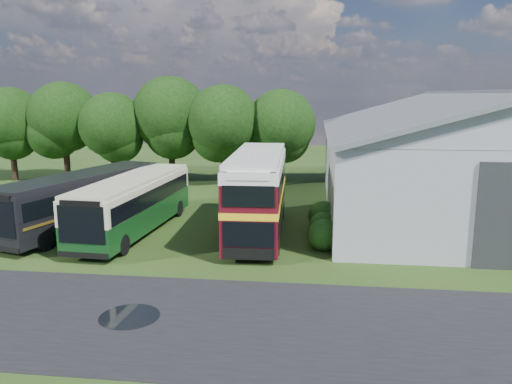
# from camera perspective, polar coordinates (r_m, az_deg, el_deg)

# --- Properties ---
(ground) EXTENTS (120.00, 120.00, 0.00)m
(ground) POSITION_cam_1_polar(r_m,az_deg,el_deg) (21.42, -7.51, -10.79)
(ground) COLOR #1F3510
(ground) RESTS_ON ground
(asphalt_road) EXTENTS (60.00, 8.00, 0.02)m
(asphalt_road) POSITION_cam_1_polar(r_m,az_deg,el_deg) (18.19, -0.44, -14.83)
(asphalt_road) COLOR black
(asphalt_road) RESTS_ON ground
(puddle) EXTENTS (2.20, 2.20, 0.01)m
(puddle) POSITION_cam_1_polar(r_m,az_deg,el_deg) (19.24, -14.25, -13.68)
(puddle) COLOR black
(puddle) RESTS_ON ground
(storage_shed) EXTENTS (18.80, 24.80, 8.15)m
(storage_shed) POSITION_cam_1_polar(r_m,az_deg,el_deg) (36.77, 22.57, 4.34)
(storage_shed) COLOR gray
(storage_shed) RESTS_ON ground
(tree_far_left) EXTENTS (6.12, 6.12, 8.64)m
(tree_far_left) POSITION_cam_1_polar(r_m,az_deg,el_deg) (51.62, -26.30, 7.31)
(tree_far_left) COLOR black
(tree_far_left) RESTS_ON ground
(tree_left_a) EXTENTS (6.46, 6.46, 9.12)m
(tree_left_a) POSITION_cam_1_polar(r_m,az_deg,el_deg) (49.50, -21.11, 7.96)
(tree_left_a) COLOR black
(tree_left_a) RESTS_ON ground
(tree_left_b) EXTENTS (5.78, 5.78, 8.16)m
(tree_left_b) POSITION_cam_1_polar(r_m,az_deg,el_deg) (46.48, -16.14, 7.34)
(tree_left_b) COLOR black
(tree_left_b) RESTS_ON ground
(tree_mid) EXTENTS (6.80, 6.80, 9.60)m
(tree_mid) POSITION_cam_1_polar(r_m,az_deg,el_deg) (45.97, -9.75, 8.74)
(tree_mid) COLOR black
(tree_mid) RESTS_ON ground
(tree_right_a) EXTENTS (6.26, 6.26, 8.83)m
(tree_right_a) POSITION_cam_1_polar(r_m,az_deg,el_deg) (43.84, -3.77, 8.12)
(tree_right_a) COLOR black
(tree_right_a) RESTS_ON ground
(tree_right_b) EXTENTS (5.98, 5.98, 8.45)m
(tree_right_b) POSITION_cam_1_polar(r_m,az_deg,el_deg) (44.01, 2.90, 7.81)
(tree_right_b) COLOR black
(tree_right_b) RESTS_ON ground
(shrub_front) EXTENTS (1.70, 1.70, 1.70)m
(shrub_front) POSITION_cam_1_polar(r_m,az_deg,el_deg) (26.45, 7.73, -6.50)
(shrub_front) COLOR #194714
(shrub_front) RESTS_ON ground
(shrub_mid) EXTENTS (1.60, 1.60, 1.60)m
(shrub_mid) POSITION_cam_1_polar(r_m,az_deg,el_deg) (28.37, 7.68, -5.29)
(shrub_mid) COLOR #194714
(shrub_mid) RESTS_ON ground
(shrub_back) EXTENTS (1.80, 1.80, 1.80)m
(shrub_back) POSITION_cam_1_polar(r_m,az_deg,el_deg) (30.29, 7.64, -4.22)
(shrub_back) COLOR #194714
(shrub_back) RESTS_ON ground
(bus_green_single) EXTENTS (3.48, 11.95, 3.25)m
(bus_green_single) POSITION_cam_1_polar(r_m,az_deg,el_deg) (29.85, -13.76, -1.26)
(bus_green_single) COLOR black
(bus_green_single) RESTS_ON ground
(bus_maroon_double) EXTENTS (3.23, 11.19, 4.77)m
(bus_maroon_double) POSITION_cam_1_polar(r_m,az_deg,el_deg) (28.40, 0.22, -0.22)
(bus_maroon_double) COLOR black
(bus_maroon_double) RESTS_ON ground
(bus_dark_single) EXTENTS (5.96, 12.40, 3.34)m
(bus_dark_single) POSITION_cam_1_polar(r_m,az_deg,el_deg) (31.57, -19.19, -0.81)
(bus_dark_single) COLOR black
(bus_dark_single) RESTS_ON ground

